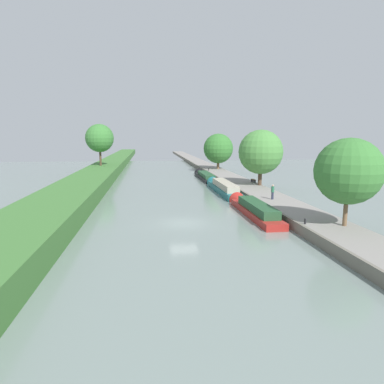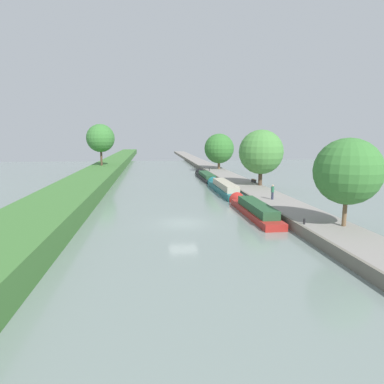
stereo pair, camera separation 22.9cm
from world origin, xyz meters
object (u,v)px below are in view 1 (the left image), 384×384
object	(u,v)px
mooring_bollard_far	(209,170)
narrowboat_black	(205,176)
narrowboat_teal	(223,187)
park_bench	(253,180)
person_walking	(273,192)
mooring_bollard_near	(305,221)
narrowboat_red	(253,209)

from	to	relation	value
mooring_bollard_far	narrowboat_black	bearing A→B (deg)	-106.78
narrowboat_teal	park_bench	size ratio (longest dim) A/B	9.83
narrowboat_black	mooring_bollard_far	distance (m)	6.54
narrowboat_black	person_walking	size ratio (longest dim) A/B	8.66
narrowboat_teal	narrowboat_black	bearing A→B (deg)	89.76
mooring_bollard_near	mooring_bollard_far	world-z (taller)	same
narrowboat_black	mooring_bollard_near	distance (m)	36.57
narrowboat_red	narrowboat_black	distance (m)	29.29
person_walking	park_bench	bearing A→B (deg)	80.80
mooring_bollard_near	narrowboat_teal	bearing A→B (deg)	95.31
narrowboat_teal	mooring_bollard_far	world-z (taller)	narrowboat_teal
narrowboat_red	person_walking	size ratio (longest dim) A/B	7.65
narrowboat_red	mooring_bollard_far	world-z (taller)	narrowboat_red
narrowboat_red	person_walking	bearing A→B (deg)	45.67
narrowboat_red	narrowboat_teal	distance (m)	13.71
narrowboat_teal	narrowboat_red	bearing A→B (deg)	-89.94
narrowboat_red	narrowboat_teal	size ratio (longest dim) A/B	0.86
narrowboat_teal	park_bench	bearing A→B (deg)	31.86
narrowboat_black	person_walking	bearing A→B (deg)	-82.97
narrowboat_teal	person_walking	bearing A→B (deg)	-72.54
mooring_bollard_far	park_bench	size ratio (longest dim) A/B	0.30
narrowboat_black	mooring_bollard_far	size ratio (longest dim) A/B	31.93
narrowboat_teal	park_bench	distance (m)	6.50
narrowboat_red	person_walking	world-z (taller)	person_walking
narrowboat_black	mooring_bollard_far	bearing A→B (deg)	73.22
narrowboat_teal	park_bench	xyz separation A→B (m)	(5.50, 3.42, 0.50)
person_walking	mooring_bollard_far	size ratio (longest dim) A/B	3.69
mooring_bollard_far	mooring_bollard_near	bearing A→B (deg)	-90.00
narrowboat_red	narrowboat_teal	world-z (taller)	narrowboat_teal
narrowboat_teal	mooring_bollard_near	distance (m)	21.03
narrowboat_teal	mooring_bollard_far	xyz separation A→B (m)	(1.95, 21.82, 0.38)
narrowboat_red	mooring_bollard_near	xyz separation A→B (m)	(1.93, -7.22, 0.48)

